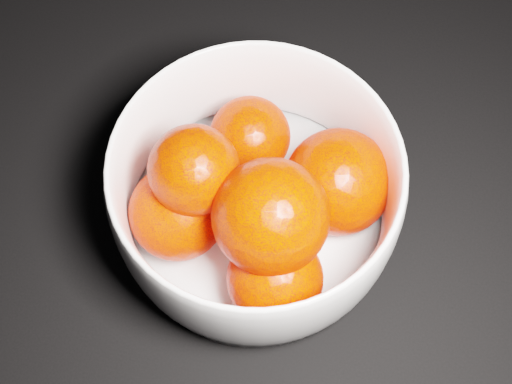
# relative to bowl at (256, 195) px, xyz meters

# --- Properties ---
(bowl) EXTENTS (0.25, 0.25, 0.12)m
(bowl) POSITION_rel_bowl_xyz_m (0.00, 0.00, 0.00)
(bowl) COLOR white
(bowl) RESTS_ON ground
(orange_pile) EXTENTS (0.22, 0.20, 0.14)m
(orange_pile) POSITION_rel_bowl_xyz_m (0.01, -0.01, 0.01)
(orange_pile) COLOR #F31E00
(orange_pile) RESTS_ON bowl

